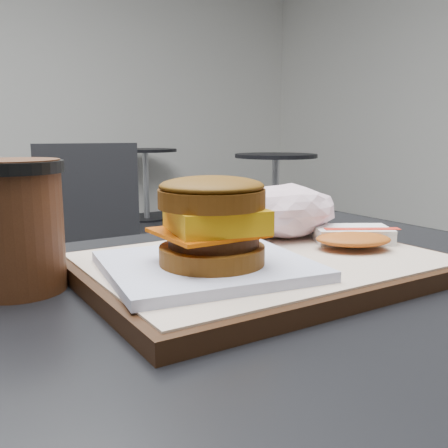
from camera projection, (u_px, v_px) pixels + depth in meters
customer_table at (263, 446)px, 0.55m from camera, size 0.80×0.60×0.77m
serving_tray at (262, 266)px, 0.54m from camera, size 0.38×0.28×0.02m
breakfast_sandwich at (211, 232)px, 0.47m from camera, size 0.21×0.19×0.09m
hash_brown at (353, 236)px, 0.59m from camera, size 0.14×0.12×0.02m
crumpled_wrapper at (282, 210)px, 0.64m from camera, size 0.15×0.12×0.07m
coffee_cup at (15, 221)px, 0.48m from camera, size 0.10×0.10×0.13m
neighbor_chair at (59, 240)px, 1.94m from camera, size 0.63×0.49×0.88m
bg_table_near at (275, 177)px, 4.03m from camera, size 0.66×0.66×0.75m
bg_table_far at (146, 167)px, 5.24m from camera, size 0.66×0.66×0.75m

